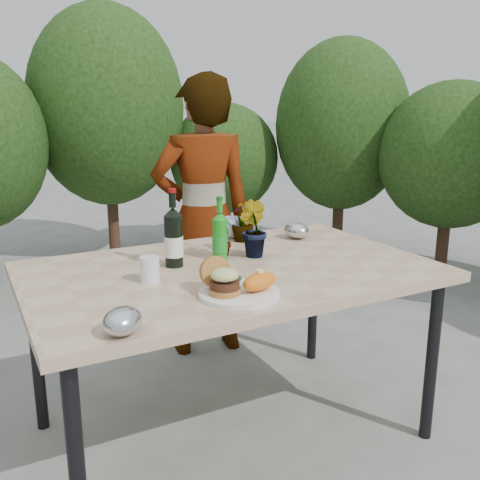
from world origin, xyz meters
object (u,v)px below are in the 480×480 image
dinner_plate (239,293)px  wine_bottle (174,238)px  person (203,218)px  patio_table (231,281)px

dinner_plate → wine_bottle: wine_bottle is taller
wine_bottle → person: 0.83m
patio_table → dinner_plate: 0.34m
person → patio_table: bearing=82.6°
dinner_plate → person: (0.37, 1.12, 0.02)m
patio_table → wine_bottle: size_ratio=5.07×
wine_bottle → person: size_ratio=0.20×
patio_table → person: 0.85m
wine_bottle → person: person is taller
dinner_plate → person: person is taller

